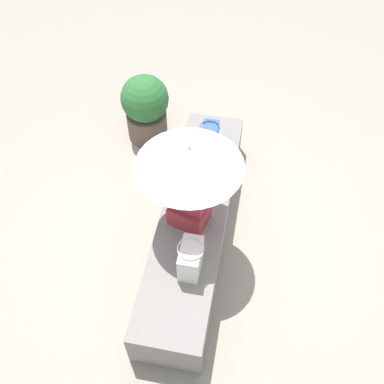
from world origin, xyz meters
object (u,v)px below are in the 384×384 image
object	(u,v)px
handbag_black	(191,258)
tote_bag_canvas	(209,138)
person_seated	(189,195)
parasol	(189,157)
planter_far	(146,107)

from	to	relation	value
handbag_black	tote_bag_canvas	size ratio (longest dim) A/B	1.01
handbag_black	person_seated	bearing A→B (deg)	12.53
person_seated	parasol	bearing A→B (deg)	-3.43
tote_bag_canvas	planter_far	xyz separation A→B (m)	(0.55, 0.86, -0.17)
person_seated	tote_bag_canvas	distance (m)	0.99
person_seated	tote_bag_canvas	xyz separation A→B (m)	(0.97, -0.03, -0.23)
parasol	tote_bag_canvas	bearing A→B (deg)	-1.60
person_seated	parasol	xyz separation A→B (m)	(0.02, -0.00, 0.46)
parasol	planter_far	bearing A→B (deg)	29.09
handbag_black	tote_bag_canvas	bearing A→B (deg)	3.31
parasol	handbag_black	size ratio (longest dim) A/B	2.96
parasol	tote_bag_canvas	size ratio (longest dim) A/B	3.00
parasol	handbag_black	bearing A→B (deg)	-168.10
person_seated	handbag_black	bearing A→B (deg)	-167.47
handbag_black	planter_far	world-z (taller)	planter_far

